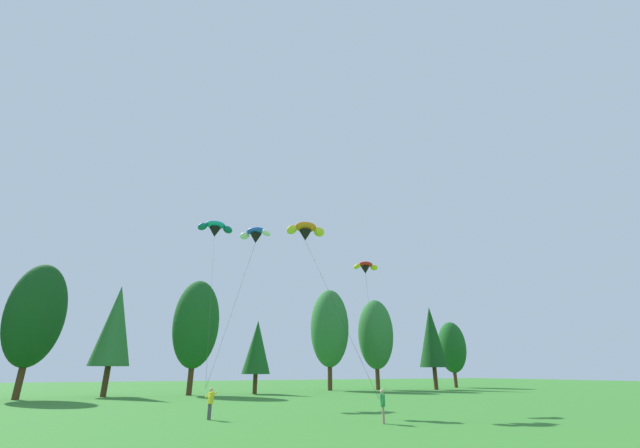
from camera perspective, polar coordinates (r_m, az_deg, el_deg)
The scene contains 14 objects.
treeline_tree_d at distance 51.23m, azimuth -35.54°, elevation -10.48°, with size 5.39×5.39×13.31m.
treeline_tree_e at distance 51.90m, azimuth -27.22°, elevation -12.72°, with size 4.22×4.22×11.92m.
treeline_tree_f at distance 51.57m, azimuth -17.28°, elevation -13.43°, with size 5.35×5.35×13.14m.
treeline_tree_g at distance 52.74m, azimuth -9.00°, elevation -16.98°, with size 3.50×3.50×8.64m.
treeline_tree_h at distance 61.57m, azimuth 1.37°, elevation -14.60°, with size 5.67×5.67×14.33m.
treeline_tree_i at distance 63.87m, azimuth 7.95°, elevation -15.30°, with size 5.33×5.33×13.09m.
treeline_tree_j at distance 66.02m, azimuth 15.64°, elevation -15.25°, with size 4.25×4.25×12.06m.
treeline_tree_k at distance 75.51m, azimuth 18.34°, elevation -16.37°, with size 4.68×4.68×10.67m.
kite_flyer_near at distance 25.80m, azimuth -15.40°, elevation -23.17°, with size 0.62×0.65×1.69m.
kite_flyer_mid at distance 23.52m, azimuth 8.94°, elevation -23.97°, with size 0.46×0.59×1.69m.
parafoil_kite_high_teal at distance 44.88m, azimuth -14.75°, elevation -0.62°, with size 4.76×17.34×16.45m.
parafoil_kite_mid_red_yellow at distance 34.74m, azimuth 6.52°, elevation -6.14°, with size 6.38×9.40×10.33m.
parafoil_kite_far_blue_white at distance 35.94m, azimuth -9.20°, elevation -1.51°, with size 6.02×9.01×13.06m.
parafoil_kite_low_orange at distance 34.49m, azimuth -2.08°, elevation -1.02°, with size 3.53×11.11×13.65m.
Camera 1 is at (-10.26, -3.26, 2.60)m, focal length 22.39 mm.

